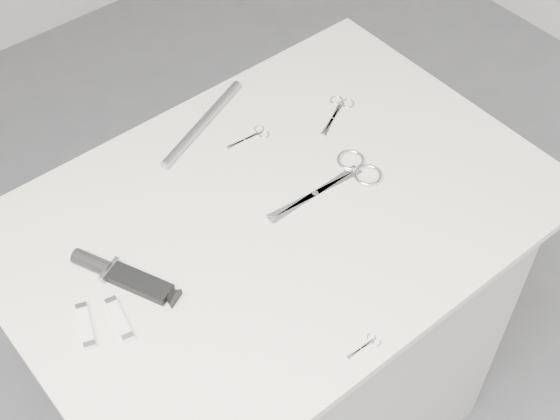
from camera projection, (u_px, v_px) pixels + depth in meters
plinth at (277, 344)px, 1.78m from camera, size 0.90×0.60×0.90m
display_board at (276, 214)px, 1.43m from camera, size 1.00×0.70×0.02m
large_shears at (344, 177)px, 1.47m from camera, size 0.24×0.11×0.01m
embroidery_scissors_a at (338, 109)px, 1.60m from camera, size 0.12×0.08×0.00m
embroidery_scissors_b at (253, 136)px, 1.55m from camera, size 0.09×0.04×0.00m
tiny_scissors at (367, 345)px, 1.24m from camera, size 0.06×0.03×0.00m
sheathed_knife at (118, 274)px, 1.32m from camera, size 0.10×0.18×0.02m
pocket_knife_a at (119, 319)px, 1.26m from camera, size 0.04×0.09×0.01m
pocket_knife_b at (86, 326)px, 1.25m from camera, size 0.05×0.09×0.01m
metal_rail at (203, 123)px, 1.56m from camera, size 0.26×0.12×0.02m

